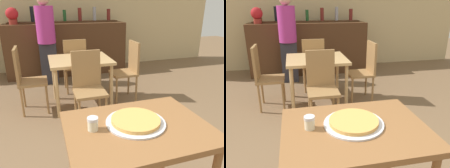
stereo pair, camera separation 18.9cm
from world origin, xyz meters
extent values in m
cube|color=#D1B784|center=(0.00, 4.35, 1.40)|extent=(8.00, 0.05, 2.80)
cube|color=brown|center=(0.00, 0.00, 0.76)|extent=(0.94, 0.71, 0.04)
cylinder|color=brown|center=(-0.41, 0.30, 0.37)|extent=(0.05, 0.05, 0.74)
cylinder|color=brown|center=(0.41, 0.30, 0.37)|extent=(0.05, 0.05, 0.74)
cube|color=tan|center=(-0.02, 2.07, 0.74)|extent=(0.90, 0.80, 0.04)
cylinder|color=tan|center=(-0.41, 1.73, 0.36)|extent=(0.05, 0.05, 0.72)
cylinder|color=tan|center=(0.37, 1.73, 0.36)|extent=(0.05, 0.05, 0.72)
cylinder|color=tan|center=(-0.41, 2.41, 0.36)|extent=(0.05, 0.05, 0.72)
cylinder|color=tan|center=(0.37, 2.41, 0.36)|extent=(0.05, 0.05, 0.72)
cube|color=#4C2D19|center=(0.00, 3.85, 0.57)|extent=(2.60, 0.56, 1.14)
cube|color=#4C2D19|center=(0.00, 3.99, 1.15)|extent=(2.39, 0.24, 0.03)
cylinder|color=#5B3314|center=(-1.02, 3.99, 1.31)|extent=(0.07, 0.07, 0.27)
cylinder|color=black|center=(-0.68, 3.99, 1.33)|extent=(0.07, 0.07, 0.31)
cylinder|color=black|center=(-0.34, 3.99, 1.29)|extent=(0.06, 0.06, 0.24)
cylinder|color=#1E5123|center=(0.00, 3.99, 1.29)|extent=(0.07, 0.07, 0.24)
cylinder|color=maroon|center=(0.34, 3.99, 1.31)|extent=(0.08, 0.08, 0.28)
cylinder|color=#9999A3|center=(0.68, 3.99, 1.32)|extent=(0.08, 0.08, 0.30)
cylinder|color=maroon|center=(1.02, 3.99, 1.30)|extent=(0.08, 0.08, 0.25)
cube|color=olive|center=(-0.02, 1.42, 0.46)|extent=(0.40, 0.40, 0.04)
cube|color=olive|center=(-0.02, 1.60, 0.72)|extent=(0.38, 0.04, 0.49)
cylinder|color=olive|center=(-0.19, 1.25, 0.22)|extent=(0.03, 0.03, 0.44)
cylinder|color=olive|center=(0.15, 1.25, 0.22)|extent=(0.03, 0.03, 0.44)
cylinder|color=olive|center=(-0.19, 1.59, 0.22)|extent=(0.03, 0.03, 0.44)
cylinder|color=olive|center=(0.15, 1.59, 0.22)|extent=(0.03, 0.03, 0.44)
cube|color=olive|center=(-0.02, 2.72, 0.46)|extent=(0.40, 0.40, 0.04)
cube|color=olive|center=(-0.02, 2.54, 0.72)|extent=(0.38, 0.04, 0.49)
cylinder|color=olive|center=(0.15, 2.89, 0.22)|extent=(0.03, 0.03, 0.44)
cylinder|color=olive|center=(-0.19, 2.89, 0.22)|extent=(0.03, 0.03, 0.44)
cylinder|color=olive|center=(0.15, 2.55, 0.22)|extent=(0.03, 0.03, 0.44)
cylinder|color=olive|center=(-0.19, 2.55, 0.22)|extent=(0.03, 0.03, 0.44)
cube|color=olive|center=(-0.72, 2.07, 0.46)|extent=(0.40, 0.40, 0.04)
cube|color=olive|center=(-0.91, 2.07, 0.72)|extent=(0.04, 0.38, 0.49)
cylinder|color=olive|center=(-0.55, 1.90, 0.22)|extent=(0.03, 0.03, 0.44)
cylinder|color=olive|center=(-0.55, 2.24, 0.22)|extent=(0.03, 0.03, 0.44)
cylinder|color=olive|center=(-0.89, 1.90, 0.22)|extent=(0.03, 0.03, 0.44)
cylinder|color=olive|center=(-0.89, 2.24, 0.22)|extent=(0.03, 0.03, 0.44)
cube|color=olive|center=(0.68, 2.07, 0.46)|extent=(0.40, 0.40, 0.04)
cube|color=olive|center=(0.86, 2.07, 0.72)|extent=(0.04, 0.38, 0.49)
cylinder|color=olive|center=(0.51, 2.24, 0.22)|extent=(0.03, 0.03, 0.44)
cylinder|color=olive|center=(0.51, 1.90, 0.22)|extent=(0.03, 0.03, 0.44)
cylinder|color=olive|center=(0.85, 2.24, 0.22)|extent=(0.03, 0.03, 0.44)
cylinder|color=olive|center=(0.85, 1.90, 0.22)|extent=(0.03, 0.03, 0.44)
cylinder|color=silver|center=(0.00, 0.03, 0.78)|extent=(0.40, 0.40, 0.01)
cylinder|color=gold|center=(0.00, 0.03, 0.80)|extent=(0.33, 0.33, 0.02)
cylinder|color=beige|center=(-0.29, 0.04, 0.81)|extent=(0.07, 0.07, 0.07)
cylinder|color=silver|center=(-0.29, 0.04, 0.85)|extent=(0.07, 0.07, 0.02)
cube|color=#2D2D38|center=(-0.45, 3.27, 0.41)|extent=(0.32, 0.18, 0.82)
cylinder|color=#B2338C|center=(-0.45, 3.27, 1.16)|extent=(0.34, 0.34, 0.68)
cylinder|color=maroon|center=(-1.05, 3.80, 1.19)|extent=(0.16, 0.16, 0.10)
sphere|color=red|center=(-1.05, 3.80, 1.35)|extent=(0.24, 0.24, 0.24)
camera|label=1|loc=(-0.54, -1.14, 1.53)|focal=35.00mm
camera|label=2|loc=(-0.36, -1.19, 1.53)|focal=35.00mm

